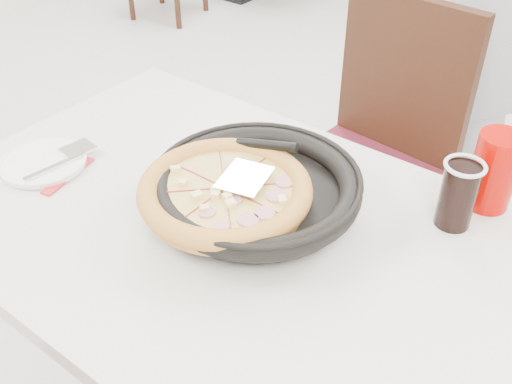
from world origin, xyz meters
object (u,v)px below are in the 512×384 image
Objects in this scene: pizza at (225,197)px; side_plate at (43,163)px; cola_glass at (458,196)px; main_table at (229,342)px; red_cup at (494,171)px; chair_far at (360,171)px; pizza_pan at (256,195)px.

pizza is 0.45m from side_plate.
pizza is at bearing 12.51° from side_plate.
pizza is at bearing -143.07° from cola_glass.
main_table is 7.50× the size of red_cup.
side_plate is at bearing -166.79° from main_table.
pizza is at bearing 99.90° from chair_far.
side_plate is 1.42× the size of cola_glass.
pizza is at bearing -18.64° from main_table.
pizza_pan is at bearing -147.50° from cola_glass.
side_plate reaches higher than main_table.
cola_glass is at bearing 35.83° from main_table.
cola_glass is (0.35, 0.26, 0.00)m from pizza.
chair_far is 2.53× the size of pizza_pan.
pizza_pan is at bearing 102.95° from chair_far.
pizza is 0.44m from cola_glass.
side_plate is 1.16× the size of red_cup.
pizza is 1.92× the size of red_cup.
pizza_pan is 0.47m from red_cup.
red_cup reaches higher than pizza.
main_table is 0.44m from pizza.
chair_far is at bearing 144.35° from red_cup.
main_table is 3.91× the size of pizza.
chair_far is at bearing 93.80° from main_table.
chair_far is 5.94× the size of red_cup.
chair_far reaches higher than cola_glass.
pizza_pan is at bearing 63.92° from pizza.
main_table is at bearing -137.19° from red_cup.
pizza_pan is 2.03× the size of side_plate.
pizza is at bearing -116.08° from pizza_pan.
pizza_pan is 2.89× the size of cola_glass.
red_cup is at bearing 41.05° from pizza_pan.
cola_glass is at bearing 32.50° from pizza_pan.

